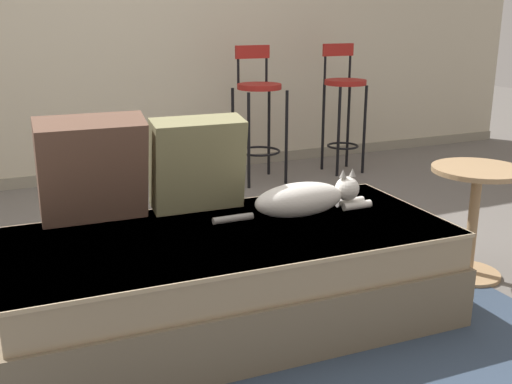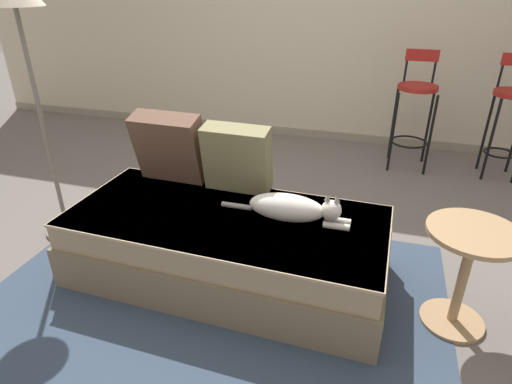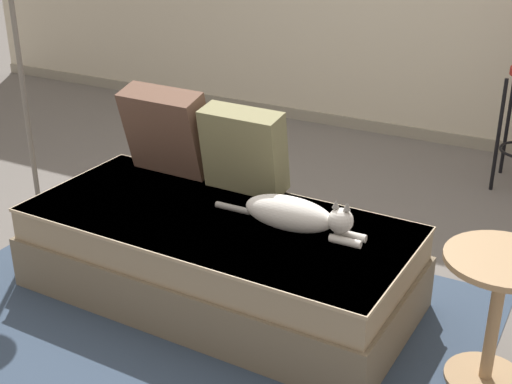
% 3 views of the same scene
% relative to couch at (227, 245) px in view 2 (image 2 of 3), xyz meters
% --- Properties ---
extents(ground_plane, '(16.00, 16.00, 0.00)m').
position_rel_couch_xyz_m(ground_plane, '(0.00, 0.40, -0.21)').
color(ground_plane, '#66605B').
rests_on(ground_plane, ground).
extents(wall_back_panel, '(8.00, 0.10, 2.60)m').
position_rel_couch_xyz_m(wall_back_panel, '(0.00, 2.65, 1.09)').
color(wall_back_panel, beige).
rests_on(wall_back_panel, ground).
extents(wall_baseboard_trim, '(8.00, 0.02, 0.09)m').
position_rel_couch_xyz_m(wall_baseboard_trim, '(0.00, 2.60, -0.17)').
color(wall_baseboard_trim, gray).
rests_on(wall_baseboard_trim, ground).
extents(area_rug, '(2.52, 1.94, 0.01)m').
position_rel_couch_xyz_m(area_rug, '(0.00, -0.30, -0.21)').
color(area_rug, '#334256').
rests_on(area_rug, ground).
extents(couch, '(1.85, 0.90, 0.42)m').
position_rel_couch_xyz_m(couch, '(0.00, 0.00, 0.00)').
color(couch, '#766750').
rests_on(couch, ground).
extents(throw_pillow_corner, '(0.44, 0.28, 0.46)m').
position_rel_couch_xyz_m(throw_pillow_corner, '(-0.49, 0.34, 0.44)').
color(throw_pillow_corner, brown).
rests_on(throw_pillow_corner, couch).
extents(throw_pillow_middle, '(0.41, 0.22, 0.43)m').
position_rel_couch_xyz_m(throw_pillow_middle, '(-0.04, 0.32, 0.42)').
color(throw_pillow_middle, '#847F56').
rests_on(throw_pillow_middle, couch).
extents(cat, '(0.74, 0.17, 0.19)m').
position_rel_couch_xyz_m(cat, '(0.37, 0.06, 0.28)').
color(cat, white).
rests_on(cat, couch).
extents(bar_stool_near_window, '(0.34, 0.34, 1.05)m').
position_rel_couch_xyz_m(bar_stool_near_window, '(1.05, 2.07, 0.38)').
color(bar_stool_near_window, black).
rests_on(bar_stool_near_window, ground).
extents(bar_stool_by_doorway, '(0.34, 0.34, 1.05)m').
position_rel_couch_xyz_m(bar_stool_by_doorway, '(1.82, 2.07, 0.41)').
color(bar_stool_by_doorway, black).
rests_on(bar_stool_by_doorway, ground).
extents(side_table, '(0.44, 0.44, 0.56)m').
position_rel_couch_xyz_m(side_table, '(1.26, -0.04, 0.15)').
color(side_table, tan).
rests_on(side_table, ground).
extents(floor_lamp, '(0.32, 0.32, 1.69)m').
position_rel_couch_xyz_m(floor_lamp, '(-1.26, 0.14, 1.22)').
color(floor_lamp, slate).
rests_on(floor_lamp, ground).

